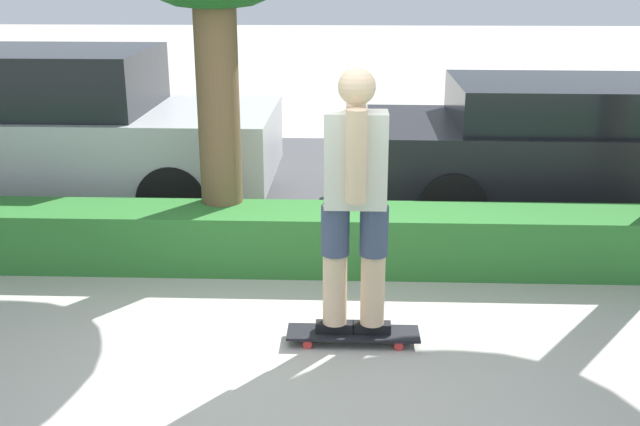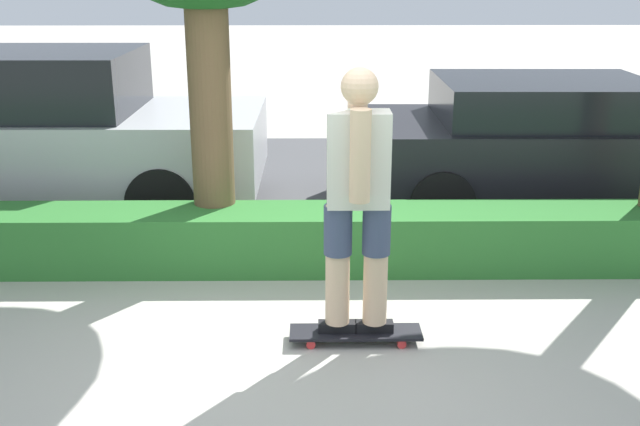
{
  "view_description": "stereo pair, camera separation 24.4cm",
  "coord_description": "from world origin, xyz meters",
  "px_view_note": "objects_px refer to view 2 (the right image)",
  "views": [
    {
      "loc": [
        0.35,
        -4.39,
        2.46
      ],
      "look_at": [
        0.16,
        0.6,
        0.82
      ],
      "focal_mm": 42.0,
      "sensor_mm": 36.0,
      "label": 1
    },
    {
      "loc": [
        0.11,
        -4.39,
        2.46
      ],
      "look_at": [
        0.16,
        0.6,
        0.82
      ],
      "focal_mm": 42.0,
      "sensor_mm": 36.0,
      "label": 2
    }
  ],
  "objects_px": {
    "skater_person": "(358,197)",
    "parked_car_front": "(30,129)",
    "parked_car_middle": "(549,139)",
    "skateboard": "(356,333)"
  },
  "relations": [
    {
      "from": "skater_person",
      "to": "parked_car_middle",
      "type": "xyz_separation_m",
      "value": [
        2.22,
        3.11,
        -0.31
      ]
    },
    {
      "from": "parked_car_front",
      "to": "parked_car_middle",
      "type": "height_order",
      "value": "parked_car_front"
    },
    {
      "from": "parked_car_front",
      "to": "parked_car_middle",
      "type": "relative_size",
      "value": 1.13
    },
    {
      "from": "parked_car_front",
      "to": "parked_car_middle",
      "type": "bearing_deg",
      "value": 0.53
    },
    {
      "from": "skateboard",
      "to": "parked_car_front",
      "type": "relative_size",
      "value": 0.19
    },
    {
      "from": "skater_person",
      "to": "parked_car_middle",
      "type": "relative_size",
      "value": 0.43
    },
    {
      "from": "skater_person",
      "to": "parked_car_front",
      "type": "distance_m",
      "value": 4.48
    },
    {
      "from": "skateboard",
      "to": "skater_person",
      "type": "distance_m",
      "value": 0.98
    },
    {
      "from": "skater_person",
      "to": "parked_car_front",
      "type": "height_order",
      "value": "skater_person"
    },
    {
      "from": "skater_person",
      "to": "parked_car_front",
      "type": "relative_size",
      "value": 0.38
    }
  ]
}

